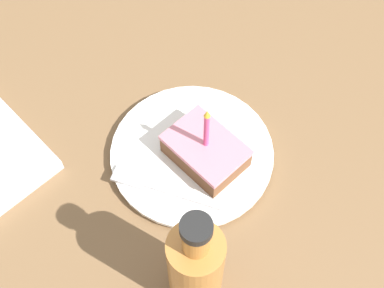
{
  "coord_description": "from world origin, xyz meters",
  "views": [
    {
      "loc": [
        -0.26,
        -0.27,
        0.69
      ],
      "look_at": [
        0.01,
        0.01,
        0.04
      ],
      "focal_mm": 50.0,
      "sensor_mm": 36.0,
      "label": 1
    }
  ],
  "objects": [
    {
      "name": "bottle",
      "position": [
        -0.12,
        -0.13,
        0.09
      ],
      "size": [
        0.06,
        0.06,
        0.21
      ],
      "color": "#B27233",
      "rests_on": "ground_plane"
    },
    {
      "name": "plate",
      "position": [
        0.01,
        0.01,
        0.01
      ],
      "size": [
        0.24,
        0.24,
        0.02
      ],
      "color": "white",
      "rests_on": "ground_plane"
    },
    {
      "name": "fork",
      "position": [
        -0.07,
        0.0,
        0.02
      ],
      "size": [
        0.09,
        0.15,
        0.0
      ],
      "color": "#B2B2B7",
      "rests_on": "plate"
    },
    {
      "name": "ground_plane",
      "position": [
        0.0,
        0.0,
        -0.02
      ],
      "size": [
        2.4,
        2.4,
        0.04
      ],
      "color": "brown",
      "rests_on": "ground"
    },
    {
      "name": "cake_slice",
      "position": [
        0.01,
        -0.01,
        0.04
      ],
      "size": [
        0.08,
        0.11,
        0.12
      ],
      "color": "brown",
      "rests_on": "plate"
    }
  ]
}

